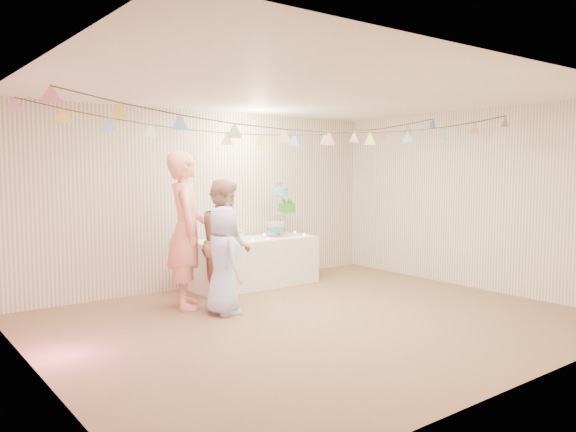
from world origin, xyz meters
TOP-DOWN VIEW (x-y plane):
  - floor at (0.00, 0.00)m, footprint 6.00×6.00m
  - ceiling at (0.00, 0.00)m, footprint 6.00×6.00m
  - back_wall at (0.00, 2.50)m, footprint 6.00×6.00m
  - front_wall at (0.00, -2.50)m, footprint 6.00×6.00m
  - left_wall at (-3.00, 0.00)m, footprint 5.00×5.00m
  - right_wall at (3.00, 0.00)m, footprint 5.00×5.00m
  - table at (0.50, 2.04)m, footprint 1.91×0.76m
  - cake_stand at (1.05, 2.09)m, footprint 0.69×0.41m
  - cake_bottom at (0.90, 2.03)m, footprint 0.31×0.31m
  - cake_middle at (1.23, 2.18)m, footprint 0.27×0.27m
  - cake_top_tier at (0.99, 2.06)m, footprint 0.25×0.25m
  - platter at (-0.04, 1.99)m, footprint 0.37×0.37m
  - posy at (0.30, 2.09)m, footprint 0.13×0.13m
  - person_adult_a at (-0.90, 1.47)m, footprint 0.71×0.85m
  - person_adult_b at (-0.45, 1.27)m, footprint 0.86×0.96m
  - person_child at (-0.70, 0.90)m, footprint 0.47×0.67m
  - bunting_back at (0.00, 1.10)m, footprint 5.60×1.10m
  - bunting_front at (0.00, -0.20)m, footprint 5.60×0.90m
  - tealight_0 at (-0.30, 1.89)m, footprint 0.04×0.04m
  - tealight_1 at (0.15, 2.22)m, footprint 0.04×0.04m
  - tealight_2 at (0.60, 1.82)m, footprint 0.04×0.04m
  - tealight_3 at (0.85, 2.26)m, footprint 0.04×0.04m
  - tealight_4 at (1.32, 1.86)m, footprint 0.04×0.04m
  - tealight_5 at (1.40, 2.19)m, footprint 0.04×0.04m
  - tealight_6 at (0.32, 1.80)m, footprint 0.04×0.04m

SIDE VIEW (x-z plane):
  - floor at x=0.00m, z-range 0.00..0.00m
  - table at x=0.50m, z-range 0.00..0.72m
  - person_child at x=-0.70m, z-range 0.00..1.31m
  - tealight_0 at x=-0.30m, z-range 0.72..0.75m
  - tealight_1 at x=0.15m, z-range 0.72..0.75m
  - tealight_2 at x=0.60m, z-range 0.72..0.75m
  - tealight_3 at x=0.85m, z-range 0.72..0.75m
  - tealight_4 at x=1.32m, z-range 0.72..0.75m
  - tealight_5 at x=1.40m, z-range 0.72..0.75m
  - tealight_6 at x=0.32m, z-range 0.72..0.75m
  - platter at x=-0.04m, z-range 0.75..0.77m
  - person_adult_b at x=-0.45m, z-range 0.00..1.63m
  - posy at x=0.30m, z-range 0.75..0.90m
  - cake_bottom at x=0.90m, z-range 0.76..0.91m
  - person_adult_a at x=-0.90m, z-range 0.00..1.97m
  - cake_middle at x=1.23m, z-range 1.00..1.22m
  - cake_stand at x=1.05m, z-range 0.75..1.52m
  - back_wall at x=0.00m, z-range 1.30..1.30m
  - front_wall at x=0.00m, z-range 1.30..1.30m
  - left_wall at x=-3.00m, z-range 1.30..1.30m
  - right_wall at x=3.00m, z-range 1.30..1.30m
  - cake_top_tier at x=0.99m, z-range 1.28..1.47m
  - bunting_front at x=0.00m, z-range 2.14..2.50m
  - bunting_back at x=0.00m, z-range 2.15..2.55m
  - ceiling at x=0.00m, z-range 2.60..2.60m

